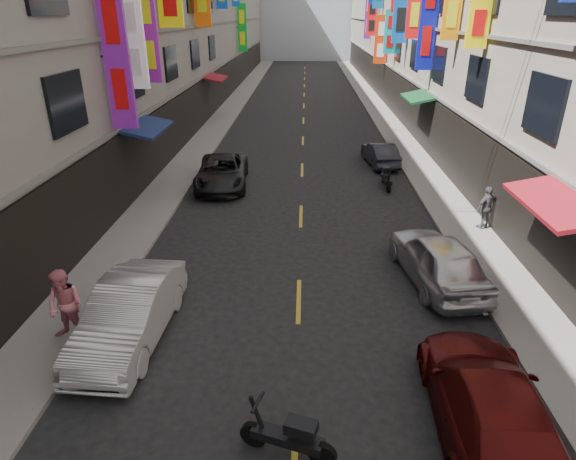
# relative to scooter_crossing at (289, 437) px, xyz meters

# --- Properties ---
(sidewalk_left) EXTENTS (2.00, 90.00, 0.12)m
(sidewalk_left) POSITION_rel_scooter_crossing_xyz_m (-5.90, 29.07, -0.38)
(sidewalk_left) COLOR slate
(sidewalk_left) RESTS_ON ground
(sidewalk_right) EXTENTS (2.00, 90.00, 0.12)m
(sidewalk_right) POSITION_rel_scooter_crossing_xyz_m (6.10, 29.07, -0.38)
(sidewalk_right) COLOR slate
(sidewalk_right) RESTS_ON ground
(street_awnings) EXTENTS (13.99, 35.20, 0.41)m
(street_awnings) POSITION_rel_scooter_crossing_xyz_m (-1.16, 13.07, 2.56)
(street_awnings) COLOR #15502B
(street_awnings) RESTS_ON ground
(lane_markings) EXTENTS (0.12, 80.20, 0.01)m
(lane_markings) POSITION_rel_scooter_crossing_xyz_m (0.10, 26.07, -0.44)
(lane_markings) COLOR gold
(lane_markings) RESTS_ON ground
(scooter_crossing) EXTENTS (1.75, 0.76, 1.14)m
(scooter_crossing) POSITION_rel_scooter_crossing_xyz_m (0.00, 0.00, 0.00)
(scooter_crossing) COLOR black
(scooter_crossing) RESTS_ON ground
(scooter_far_right) EXTENTS (0.50, 1.80, 1.14)m
(scooter_far_right) POSITION_rel_scooter_crossing_xyz_m (3.90, 14.58, 0.00)
(scooter_far_right) COLOR black
(scooter_far_right) RESTS_ON ground
(car_left_mid) EXTENTS (1.75, 4.47, 1.45)m
(car_left_mid) POSITION_rel_scooter_crossing_xyz_m (-3.90, 3.25, 0.28)
(car_left_mid) COLOR silver
(car_left_mid) RESTS_ON ground
(car_left_far) EXTENTS (2.53, 4.89, 1.32)m
(car_left_far) POSITION_rel_scooter_crossing_xyz_m (-3.50, 14.53, 0.22)
(car_left_far) COLOR black
(car_left_far) RESTS_ON ground
(car_right_near) EXTENTS (2.23, 4.97, 1.41)m
(car_right_near) POSITION_rel_scooter_crossing_xyz_m (3.64, 0.59, 0.26)
(car_right_near) COLOR #4F0E0D
(car_right_near) RESTS_ON ground
(car_right_mid) EXTENTS (2.43, 4.59, 1.49)m
(car_right_mid) POSITION_rel_scooter_crossing_xyz_m (4.10, 6.26, 0.30)
(car_right_mid) COLOR silver
(car_right_mid) RESTS_ON ground
(car_right_far) EXTENTS (1.66, 3.65, 1.16)m
(car_right_far) POSITION_rel_scooter_crossing_xyz_m (4.10, 18.09, 0.14)
(car_right_far) COLOR #26262E
(car_right_far) RESTS_ON ground
(pedestrian_lfar) EXTENTS (1.00, 0.80, 1.81)m
(pedestrian_lfar) POSITION_rel_scooter_crossing_xyz_m (-5.30, 3.06, 0.58)
(pedestrian_lfar) COLOR #DF7683
(pedestrian_lfar) RESTS_ON sidewalk_left
(pedestrian_rfar) EXTENTS (1.06, 0.90, 1.57)m
(pedestrian_rfar) POSITION_rel_scooter_crossing_xyz_m (6.70, 9.93, 0.46)
(pedestrian_rfar) COLOR #525154
(pedestrian_rfar) RESTS_ON sidewalk_right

